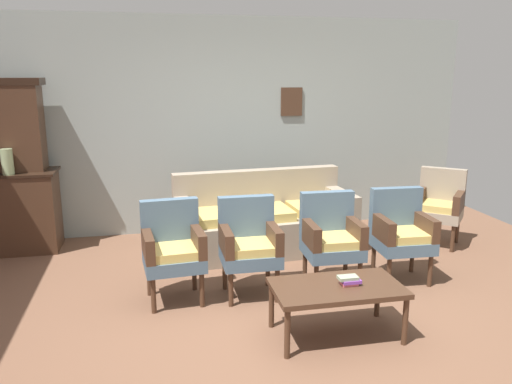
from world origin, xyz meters
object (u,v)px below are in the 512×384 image
object	(u,v)px
vase_on_cabinet	(7,162)
armchair_near_cabinet	(331,236)
side_cabinet	(7,212)
coffee_table	(337,291)
armchair_near_couch_end	(173,247)
wingback_chair_by_fireplace	(439,203)
armchair_row_middle	(249,242)
armchair_by_doorway	(401,231)
book_stack_on_table	(349,280)
floral_couch	(264,223)

from	to	relation	value
vase_on_cabinet	armchair_near_cabinet	size ratio (longest dim) A/B	0.31
side_cabinet	coffee_table	distance (m)	3.99
armchair_near_couch_end	armchair_near_cabinet	bearing A→B (deg)	-0.27
wingback_chair_by_fireplace	armchair_near_couch_end	bearing A→B (deg)	-163.92
armchair_near_couch_end	coffee_table	size ratio (longest dim) A/B	0.90
side_cabinet	armchair_near_cabinet	xyz separation A→B (m)	(3.27, -1.71, 0.03)
vase_on_cabinet	armchair_row_middle	size ratio (longest dim) A/B	0.31
vase_on_cabinet	armchair_row_middle	distance (m)	2.89
armchair_by_doorway	book_stack_on_table	distance (m)	1.34
armchair_row_middle	book_stack_on_table	world-z (taller)	armchair_row_middle
armchair_by_doorway	floral_couch	bearing A→B (deg)	135.45
coffee_table	book_stack_on_table	distance (m)	0.12
side_cabinet	vase_on_cabinet	distance (m)	0.64
armchair_near_cabinet	floral_couch	bearing A→B (deg)	109.21
armchair_by_doorway	book_stack_on_table	world-z (taller)	armchair_by_doorway
armchair_near_couch_end	wingback_chair_by_fireplace	size ratio (longest dim) A/B	1.00
armchair_by_doorway	wingback_chair_by_fireplace	size ratio (longest dim) A/B	1.00
armchair_row_middle	coffee_table	distance (m)	1.06
side_cabinet	armchair_row_middle	distance (m)	3.02
vase_on_cabinet	floral_couch	size ratio (longest dim) A/B	0.14
wingback_chair_by_fireplace	coffee_table	size ratio (longest dim) A/B	0.90
armchair_near_couch_end	coffee_table	bearing A→B (deg)	-38.19
armchair_near_couch_end	coffee_table	world-z (taller)	armchair_near_couch_end
floral_couch	armchair_row_middle	world-z (taller)	same
armchair_by_doorway	armchair_near_couch_end	bearing A→B (deg)	-179.64
side_cabinet	vase_on_cabinet	size ratio (longest dim) A/B	4.09
side_cabinet	wingback_chair_by_fireplace	world-z (taller)	side_cabinet
vase_on_cabinet	armchair_row_middle	world-z (taller)	vase_on_cabinet
armchair_row_middle	coffee_table	size ratio (longest dim) A/B	0.90
book_stack_on_table	wingback_chair_by_fireplace	bearing A→B (deg)	44.65
floral_couch	armchair_row_middle	bearing A→B (deg)	-109.34
armchair_by_doorway	book_stack_on_table	bearing A→B (deg)	-133.89
wingback_chair_by_fireplace	book_stack_on_table	distance (m)	2.67
armchair_row_middle	armchair_near_cabinet	bearing A→B (deg)	1.32
armchair_by_doorway	coffee_table	world-z (taller)	armchair_by_doorway
coffee_table	side_cabinet	bearing A→B (deg)	138.42
book_stack_on_table	vase_on_cabinet	bearing A→B (deg)	140.16
armchair_row_middle	armchair_by_doorway	world-z (taller)	same
side_cabinet	armchair_by_doorway	world-z (taller)	side_cabinet
side_cabinet	armchair_by_doorway	distance (m)	4.35
armchair_row_middle	armchair_by_doorway	xyz separation A→B (m)	(1.53, 0.04, 0.00)
vase_on_cabinet	armchair_row_middle	bearing A→B (deg)	-33.22
floral_couch	armchair_near_cabinet	bearing A→B (deg)	-70.79
vase_on_cabinet	coffee_table	size ratio (longest dim) A/B	0.28
armchair_near_couch_end	floral_couch	bearing A→B (deg)	45.78
side_cabinet	armchair_near_cabinet	world-z (taller)	side_cabinet
wingback_chair_by_fireplace	book_stack_on_table	xyz separation A→B (m)	(-1.90, -1.87, -0.04)
side_cabinet	book_stack_on_table	bearing A→B (deg)	-40.80
vase_on_cabinet	floral_couch	distance (m)	2.90
side_cabinet	floral_couch	distance (m)	2.94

